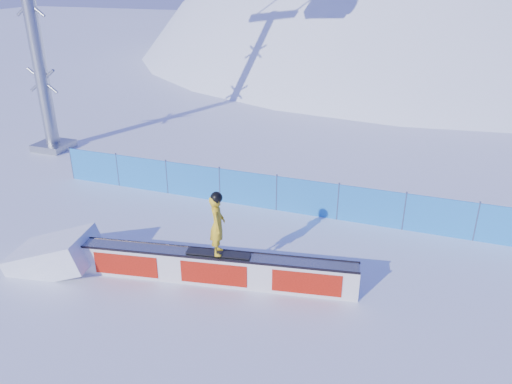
% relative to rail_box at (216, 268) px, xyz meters
% --- Properties ---
extents(ground, '(160.00, 160.00, 0.00)m').
position_rel_rail_box_xyz_m(ground, '(3.19, -0.05, -0.42)').
color(ground, white).
rests_on(ground, ground).
extents(snow_hill, '(64.00, 64.00, 64.00)m').
position_rel_rail_box_xyz_m(snow_hill, '(3.19, 41.95, -18.42)').
color(snow_hill, white).
rests_on(snow_hill, ground).
extents(safety_fence, '(22.05, 0.05, 1.30)m').
position_rel_rail_box_xyz_m(safety_fence, '(3.19, 4.45, 0.19)').
color(safety_fence, '#217DD3').
rests_on(safety_fence, ground).
extents(rail_box, '(7.01, 1.65, 0.84)m').
position_rel_rail_box_xyz_m(rail_box, '(0.00, 0.00, 0.00)').
color(rail_box, silver).
rests_on(rail_box, ground).
extents(snow_ramp, '(2.48, 1.78, 1.42)m').
position_rel_rail_box_xyz_m(snow_ramp, '(-4.33, -0.73, -0.42)').
color(snow_ramp, white).
rests_on(snow_ramp, ground).
extents(snowboarder, '(1.62, 0.66, 1.67)m').
position_rel_rail_box_xyz_m(snowboarder, '(0.08, 0.01, 1.25)').
color(snowboarder, black).
rests_on(snowboarder, rail_box).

